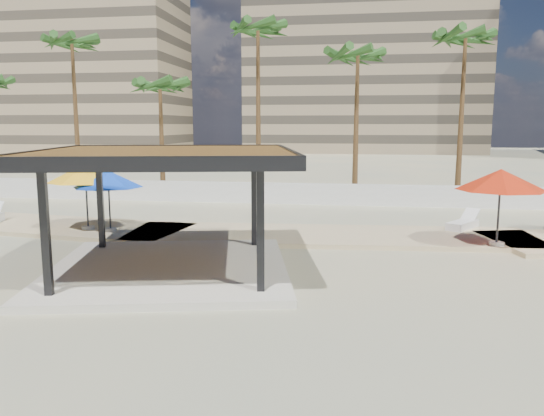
% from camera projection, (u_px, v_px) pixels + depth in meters
% --- Properties ---
extents(ground, '(200.00, 200.00, 0.00)m').
position_uv_depth(ground, '(242.00, 288.00, 14.58)').
color(ground, tan).
rests_on(ground, ground).
extents(promenade, '(44.45, 7.97, 0.24)m').
position_uv_depth(promenade, '(329.00, 233.00, 21.75)').
color(promenade, '#C6B284').
rests_on(promenade, ground).
extents(boundary_wall, '(56.00, 0.30, 1.20)m').
position_uv_depth(boundary_wall, '(301.00, 194.00, 30.11)').
color(boundary_wall, silver).
rests_on(boundary_wall, ground).
extents(building_west, '(34.00, 16.00, 32.40)m').
position_uv_depth(building_west, '(74.00, 57.00, 85.04)').
color(building_west, '#937F60').
rests_on(building_west, ground).
extents(building_mid, '(38.00, 16.00, 30.40)m').
position_uv_depth(building_mid, '(364.00, 66.00, 87.91)').
color(building_mid, '#847259').
rests_on(building_mid, ground).
extents(pavilion_central, '(8.81, 8.81, 3.74)m').
position_uv_depth(pavilion_central, '(168.00, 200.00, 15.84)').
color(pavilion_central, beige).
rests_on(pavilion_central, ground).
extents(umbrella_b, '(3.48, 3.48, 2.72)m').
position_uv_depth(umbrella_b, '(85.00, 173.00, 21.64)').
color(umbrella_b, beige).
rests_on(umbrella_b, promenade).
extents(umbrella_c, '(3.40, 3.40, 2.75)m').
position_uv_depth(umbrella_c, '(501.00, 180.00, 18.62)').
color(umbrella_c, beige).
rests_on(umbrella_c, promenade).
extents(umbrella_f, '(3.34, 3.34, 2.48)m').
position_uv_depth(umbrella_f, '(108.00, 179.00, 21.27)').
color(umbrella_f, beige).
rests_on(umbrella_f, promenade).
extents(lounger_b, '(1.65, 1.98, 0.75)m').
position_uv_depth(lounger_b, '(463.00, 224.00, 22.14)').
color(lounger_b, white).
rests_on(lounger_b, promenade).
extents(palm_b, '(3.00, 3.00, 10.50)m').
position_uv_depth(palm_b, '(72.00, 49.00, 33.71)').
color(palm_b, brown).
rests_on(palm_b, ground).
extents(palm_c, '(3.00, 3.00, 7.67)m').
position_uv_depth(palm_c, '(160.00, 90.00, 32.61)').
color(palm_c, brown).
rests_on(palm_c, ground).
extents(palm_d, '(3.00, 3.00, 11.03)m').
position_uv_depth(palm_d, '(258.00, 37.00, 31.99)').
color(palm_d, brown).
rests_on(palm_d, ground).
extents(palm_e, '(3.00, 3.00, 9.31)m').
position_uv_depth(palm_e, '(358.00, 61.00, 30.83)').
color(palm_e, brown).
rests_on(palm_e, ground).
extents(palm_f, '(3.00, 3.00, 10.21)m').
position_uv_depth(palm_f, '(465.00, 44.00, 29.98)').
color(palm_f, brown).
rests_on(palm_f, ground).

